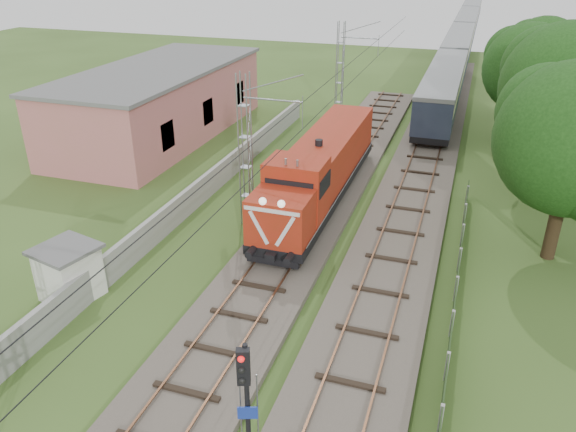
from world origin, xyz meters
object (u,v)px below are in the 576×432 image
(relay_hut, at_px, (69,272))
(signal_post, at_px, (246,394))
(locomotive, at_px, (320,169))
(coach_rake, at_px, (463,34))

(relay_hut, bearing_deg, signal_post, -30.21)
(locomotive, height_order, coach_rake, locomotive)
(locomotive, relative_size, signal_post, 3.38)
(locomotive, bearing_deg, signal_post, -80.34)
(coach_rake, height_order, relay_hut, coach_rake)
(coach_rake, relative_size, relay_hut, 30.70)
(coach_rake, bearing_deg, signal_post, -91.48)
(signal_post, bearing_deg, relay_hut, 149.79)
(relay_hut, bearing_deg, coach_rake, 79.30)
(locomotive, distance_m, signal_post, 18.80)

